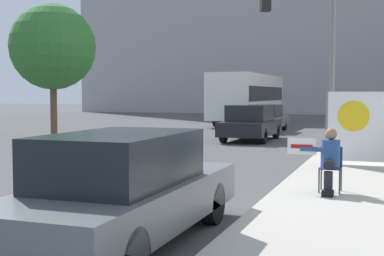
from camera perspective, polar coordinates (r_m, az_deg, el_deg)
ground_plane at (r=8.61m, az=-6.86°, el=-9.84°), size 160.00×160.00×0.00m
sidewalk_curb at (r=22.55m, az=18.91°, el=-1.41°), size 3.24×90.00×0.17m
seated_protester at (r=10.26m, az=14.40°, el=-3.14°), size 1.00×0.77×1.20m
protest_banner at (r=14.34m, az=18.87°, el=0.12°), size 2.46×0.06×1.89m
traffic_light_pole at (r=17.55m, az=12.22°, el=9.71°), size 2.25×2.02×5.55m
parked_car_curbside at (r=7.16m, az=-7.19°, el=-6.53°), size 1.70×4.61×1.50m
car_on_road_nearest at (r=22.93m, az=6.28°, el=0.53°), size 1.88×4.27×1.53m
car_on_road_midblock at (r=28.46m, az=7.84°, el=1.04°), size 1.70×4.29×1.42m
city_bus_on_road at (r=35.27m, az=6.02°, el=3.42°), size 2.59×10.56×3.23m
street_tree_near_curb at (r=23.26m, az=-14.64°, el=8.35°), size 3.57×3.57×5.74m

